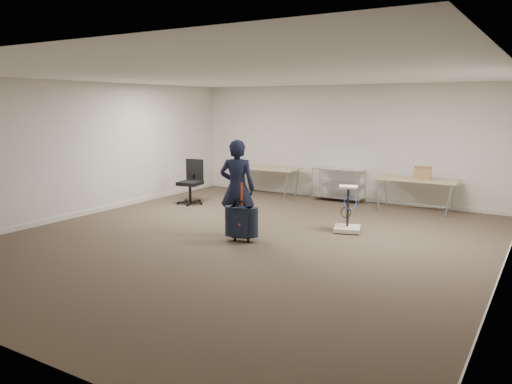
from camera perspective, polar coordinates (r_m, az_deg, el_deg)
The scene contains 10 objects.
ground at distance 8.71m, azimuth -1.13°, elevation -5.50°, with size 9.00×9.00×0.00m, color #45392A.
room_shell at distance 9.85m, azimuth 3.18°, elevation -3.38°, with size 8.00×9.00×9.00m.
folding_table_left at distance 12.86m, azimuth 1.15°, elevation 2.61°, with size 1.80×0.75×0.73m.
folding_table_right at distance 11.45m, azimuth 17.82°, elevation 1.23°, with size 1.80×0.75×0.73m.
wire_shelf at distance 12.29m, azimuth 9.41°, elevation 1.02°, with size 1.22×0.47×0.80m.
person at distance 8.86m, azimuth -2.16°, elevation 0.48°, with size 0.63×0.41×1.73m, color black.
suitcase at distance 8.52m, azimuth -1.66°, elevation -3.43°, with size 0.42×0.31×1.02m.
office_chair at distance 11.91m, azimuth -7.43°, elevation 0.18°, with size 0.63×0.63×1.05m.
equipment_cart at distance 9.36m, azimuth 10.40°, elevation -3.15°, with size 0.58×0.58×0.86m.
cardboard_box at distance 11.37m, azimuth 18.53°, elevation 2.07°, with size 0.36×0.27×0.27m, color #976146.
Camera 1 is at (4.51, -7.08, 2.32)m, focal length 35.00 mm.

